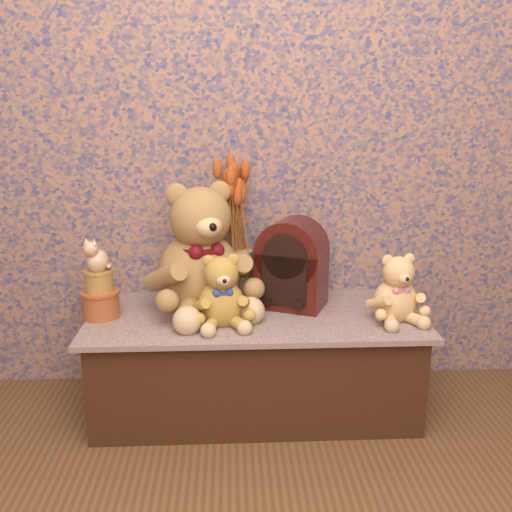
% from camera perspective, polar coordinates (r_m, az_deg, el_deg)
% --- Properties ---
extents(display_shelf, '(1.25, 0.56, 0.39)m').
position_cam_1_polar(display_shelf, '(2.20, -0.06, -10.70)').
color(display_shelf, '#374C70').
rests_on(display_shelf, ground).
extents(teddy_large, '(0.57, 0.62, 0.53)m').
position_cam_1_polar(teddy_large, '(2.12, -5.87, 1.46)').
color(teddy_large, olive).
rests_on(teddy_large, display_shelf).
extents(teddy_medium, '(0.26, 0.29, 0.28)m').
position_cam_1_polar(teddy_medium, '(1.99, -3.59, -3.13)').
color(teddy_medium, '#AF8A31').
rests_on(teddy_medium, display_shelf).
extents(teddy_small, '(0.25, 0.28, 0.27)m').
position_cam_1_polar(teddy_small, '(2.09, 14.15, -2.83)').
color(teddy_small, '#E1B36A').
rests_on(teddy_small, display_shelf).
extents(cathedral_radio, '(0.30, 0.27, 0.35)m').
position_cam_1_polar(cathedral_radio, '(2.16, 3.69, -0.71)').
color(cathedral_radio, '#340E09').
rests_on(cathedral_radio, display_shelf).
extents(ceramic_vase, '(0.15, 0.15, 0.21)m').
position_cam_1_polar(ceramic_vase, '(2.22, -1.99, -2.07)').
color(ceramic_vase, tan).
rests_on(ceramic_vase, display_shelf).
extents(dried_stalks, '(0.22, 0.22, 0.42)m').
position_cam_1_polar(dried_stalks, '(2.15, -2.07, 5.93)').
color(dried_stalks, '#B44A1C').
rests_on(dried_stalks, ceramic_vase).
extents(biscuit_tin_lower, '(0.18, 0.18, 0.10)m').
position_cam_1_polar(biscuit_tin_lower, '(2.15, -15.62, -4.79)').
color(biscuit_tin_lower, '#BF7C38').
rests_on(biscuit_tin_lower, display_shelf).
extents(biscuit_tin_upper, '(0.13, 0.13, 0.08)m').
position_cam_1_polar(biscuit_tin_upper, '(2.13, -15.79, -2.50)').
color(biscuit_tin_upper, '#DFCC61').
rests_on(biscuit_tin_upper, biscuit_tin_lower).
extents(cat_figurine, '(0.13, 0.14, 0.13)m').
position_cam_1_polar(cat_figurine, '(2.10, -15.99, 0.25)').
color(cat_figurine, silver).
rests_on(cat_figurine, biscuit_tin_upper).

